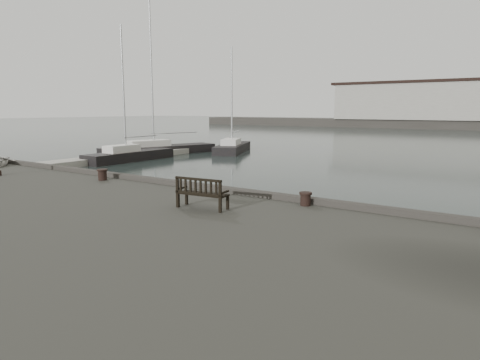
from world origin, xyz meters
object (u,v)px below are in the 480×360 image
object	(u,v)px
bench	(202,199)
yacht_c	(130,158)
yacht_d	(233,150)
yacht_b	(160,151)
bollard_left	(102,175)
bollard_right	(305,199)

from	to	relation	value
bench	yacht_c	bearing A→B (deg)	136.32
bench	yacht_d	xyz separation A→B (m)	(-17.81, 26.67, -1.60)
yacht_d	yacht_b	bearing A→B (deg)	-153.31
bench	yacht_b	distance (m)	30.77
bollard_left	bollard_right	distance (m)	8.64
bench	bollard_left	bearing A→B (deg)	159.36
bench	yacht_c	size ratio (longest dim) A/B	0.13
bench	bollard_right	world-z (taller)	bench
bollard_left	yacht_c	size ratio (longest dim) A/B	0.04
bench	yacht_b	world-z (taller)	yacht_b
yacht_b	yacht_d	bearing A→B (deg)	68.52
yacht_c	yacht_d	size ratio (longest dim) A/B	1.06
bench	yacht_c	xyz separation A→B (m)	(-20.60, 15.47, -1.59)
bollard_left	yacht_d	xyz separation A→B (m)	(-11.43, 25.09, -1.55)
bollard_left	yacht_b	size ratio (longest dim) A/B	0.03
bench	bollard_left	xyz separation A→B (m)	(-6.38, 1.58, -0.06)
bench	yacht_d	world-z (taller)	yacht_d
yacht_b	yacht_d	world-z (taller)	yacht_b
yacht_c	bollard_left	bearing A→B (deg)	-45.03
bench	bollard_right	size ratio (longest dim) A/B	3.97
bollard_right	yacht_c	bearing A→B (deg)	149.47
bollard_left	yacht_b	xyz separation A→B (m)	(-16.15, 19.32, -1.53)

